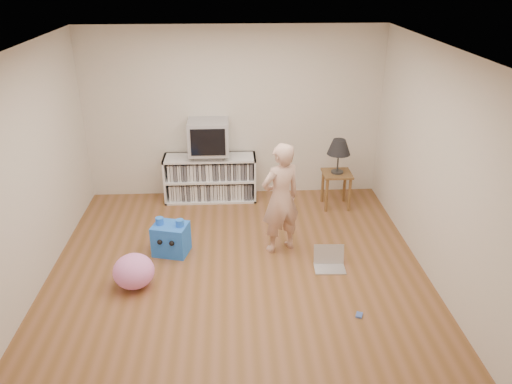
{
  "coord_description": "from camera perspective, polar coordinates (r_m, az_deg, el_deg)",
  "views": [
    {
      "loc": [
        -0.04,
        -5.1,
        3.39
      ],
      "look_at": [
        0.25,
        0.4,
        0.84
      ],
      "focal_mm": 35.0,
      "sensor_mm": 36.0,
      "label": 1
    }
  ],
  "objects": [
    {
      "name": "crt_tv",
      "position": [
        7.51,
        -5.44,
        6.31
      ],
      "size": [
        0.6,
        0.53,
        0.5
      ],
      "color": "#A2A2A7",
      "rests_on": "dvd_deck"
    },
    {
      "name": "table_lamp",
      "position": [
        7.34,
        9.46,
        5.01
      ],
      "size": [
        0.34,
        0.34,
        0.52
      ],
      "color": "#333333",
      "rests_on": "side_table"
    },
    {
      "name": "plush_pink",
      "position": [
        5.89,
        -13.8,
        -8.79
      ],
      "size": [
        0.55,
        0.55,
        0.4
      ],
      "primitive_type": "ellipsoid",
      "rotation": [
        0.0,
        0.0,
        -0.21
      ],
      "color": "#FF86DA",
      "rests_on": "ground"
    },
    {
      "name": "person",
      "position": [
        6.18,
        2.83,
        -0.75
      ],
      "size": [
        0.63,
        0.54,
        1.45
      ],
      "primitive_type": "imported",
      "rotation": [
        0.0,
        0.0,
        3.58
      ],
      "color": "#D7A993",
      "rests_on": "ground"
    },
    {
      "name": "side_table",
      "position": [
        7.54,
        9.18,
        1.25
      ],
      "size": [
        0.42,
        0.42,
        0.55
      ],
      "color": "brown",
      "rests_on": "ground"
    },
    {
      "name": "ground",
      "position": [
        6.12,
        -2.13,
        -8.81
      ],
      "size": [
        4.5,
        4.5,
        0.0
      ],
      "primitive_type": "plane",
      "color": "brown",
      "rests_on": "ground"
    },
    {
      "name": "dvd_deck",
      "position": [
        7.6,
        -5.36,
        4.28
      ],
      "size": [
        0.45,
        0.35,
        0.07
      ],
      "primitive_type": "cube",
      "color": "gray",
      "rests_on": "media_unit"
    },
    {
      "name": "laptop",
      "position": [
        6.2,
        8.37,
        -7.87
      ],
      "size": [
        0.38,
        0.31,
        0.25
      ],
      "rotation": [
        0.0,
        0.0,
        -0.05
      ],
      "color": "silver",
      "rests_on": "ground"
    },
    {
      "name": "media_unit",
      "position": [
        7.76,
        -5.24,
        1.66
      ],
      "size": [
        1.4,
        0.45,
        0.7
      ],
      "color": "white",
      "rests_on": "ground"
    },
    {
      "name": "plush_blue",
      "position": [
        6.42,
        -9.7,
        -5.25
      ],
      "size": [
        0.49,
        0.43,
        0.49
      ],
      "rotation": [
        0.0,
        0.0,
        -0.26
      ],
      "color": "blue",
      "rests_on": "ground"
    },
    {
      "name": "playing_cards",
      "position": [
        5.51,
        11.71,
        -13.6
      ],
      "size": [
        0.1,
        0.11,
        0.02
      ],
      "primitive_type": "cube",
      "rotation": [
        0.0,
        0.0,
        -0.4
      ],
      "color": "#4665BD",
      "rests_on": "ground"
    },
    {
      "name": "ceiling",
      "position": [
        5.16,
        -2.6,
        16.01
      ],
      "size": [
        4.5,
        4.5,
        0.01
      ],
      "primitive_type": "cube",
      "color": "white",
      "rests_on": "walls"
    },
    {
      "name": "walls",
      "position": [
        5.51,
        -2.34,
        2.53
      ],
      "size": [
        4.52,
        4.52,
        2.6
      ],
      "color": "silver",
      "rests_on": "ground"
    }
  ]
}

